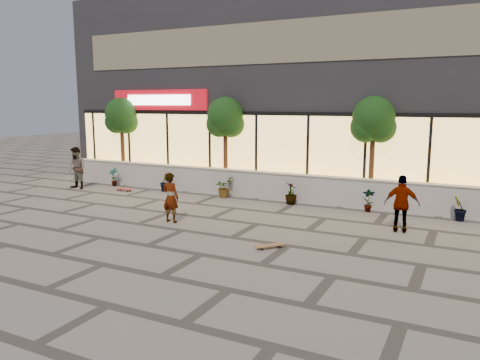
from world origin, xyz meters
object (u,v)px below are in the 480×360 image
at_px(tree_west, 121,118).
at_px(skater_right_near, 402,204).
at_px(tree_midwest, 225,120).
at_px(skateboard_left, 124,189).
at_px(skater_left, 77,168).
at_px(skater_center, 171,198).
at_px(tree_mideast, 373,122).
at_px(skateboard_center, 270,246).

distance_m(tree_west, skater_right_near, 13.65).
xyz_separation_m(tree_midwest, skateboard_left, (-3.79, -2.00, -2.90)).
xyz_separation_m(skater_left, skater_right_near, (13.48, -0.90, -0.08)).
relative_size(tree_midwest, skateboard_left, 4.71).
relative_size(tree_west, tree_midwest, 1.00).
distance_m(tree_west, skater_center, 8.75).
height_order(tree_midwest, skater_right_near, tree_midwest).
height_order(skater_right_near, skateboard_left, skater_right_near).
bearing_deg(tree_midwest, skater_right_near, -24.16).
xyz_separation_m(skater_center, skater_right_near, (6.54, 2.03, 0.05)).
relative_size(tree_midwest, skater_center, 2.51).
xyz_separation_m(tree_midwest, skater_left, (-5.93, -2.49, -2.08)).
bearing_deg(tree_mideast, tree_west, 180.00).
distance_m(tree_mideast, skater_left, 12.36).
relative_size(skater_right_near, skateboard_center, 2.27).
bearing_deg(skateboard_left, skater_center, -34.44).
height_order(skater_left, skater_right_near, skater_left).
distance_m(tree_midwest, tree_mideast, 6.00).
bearing_deg(skater_left, skateboard_left, 18.86).
bearing_deg(skater_left, skater_right_near, 2.15).
height_order(tree_west, tree_mideast, same).
relative_size(skater_center, skater_left, 0.86).
xyz_separation_m(tree_mideast, skater_right_near, (1.55, -3.39, -2.16)).
height_order(tree_mideast, skateboard_center, tree_mideast).
distance_m(tree_west, skater_left, 3.27).
bearing_deg(tree_west, skater_right_near, -14.55).
height_order(tree_mideast, skateboard_left, tree_mideast).
height_order(skater_center, skater_left, skater_left).
bearing_deg(skateboard_left, tree_west, 131.45).
xyz_separation_m(tree_midwest, skater_center, (1.01, -5.42, -2.21)).
bearing_deg(skater_center, skater_left, -21.37).
height_order(tree_west, tree_midwest, same).
height_order(tree_west, skateboard_left, tree_west).
xyz_separation_m(tree_mideast, skateboard_center, (-1.19, -6.51, -2.91)).
relative_size(tree_midwest, skateboard_center, 5.39).
relative_size(tree_mideast, skater_center, 2.51).
bearing_deg(skater_center, skateboard_center, 165.57).
bearing_deg(tree_mideast, skateboard_center, -100.34).
distance_m(skater_left, skateboard_left, 2.34).
xyz_separation_m(tree_mideast, skateboard_left, (-9.79, -2.00, -2.90)).
bearing_deg(tree_mideast, skater_right_near, -65.42).
bearing_deg(tree_midwest, skater_left, -157.23).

